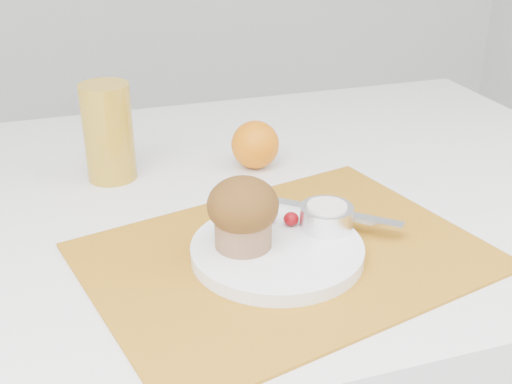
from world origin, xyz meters
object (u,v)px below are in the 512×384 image
object	(u,v)px
orange	(255,145)
juice_glass	(108,132)
muffin	(243,212)
plate	(277,250)

from	to	relation	value
orange	juice_glass	bearing A→B (deg)	172.63
orange	juice_glass	xyz separation A→B (m)	(-0.21, 0.03, 0.03)
juice_glass	muffin	bearing A→B (deg)	-66.94
orange	juice_glass	size ratio (longest dim) A/B	0.51
muffin	plate	bearing A→B (deg)	-16.45
plate	juice_glass	bearing A→B (deg)	118.35
orange	plate	bearing A→B (deg)	-102.33
juice_glass	muffin	size ratio (longest dim) A/B	1.71
orange	juice_glass	world-z (taller)	juice_glass
plate	orange	bearing A→B (deg)	77.67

